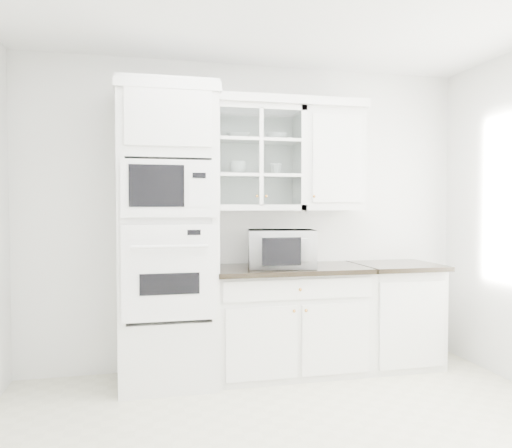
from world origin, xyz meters
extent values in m
cube|color=white|center=(0.00, 1.74, 1.35)|extent=(4.00, 0.02, 2.70)
cube|color=white|center=(-0.75, 1.43, 1.20)|extent=(0.76, 0.65, 2.40)
cube|color=white|center=(-0.75, 1.09, 0.94)|extent=(0.70, 0.03, 0.72)
cube|color=black|center=(-0.75, 1.07, 0.86)|extent=(0.44, 0.01, 0.16)
cube|color=white|center=(-0.75, 1.09, 1.56)|extent=(0.70, 0.03, 0.43)
cube|color=black|center=(-0.84, 1.07, 1.58)|extent=(0.40, 0.01, 0.31)
cube|color=white|center=(0.28, 1.45, 0.44)|extent=(1.30, 0.60, 0.88)
cube|color=#2F2618|center=(0.28, 1.42, 0.90)|extent=(1.32, 0.67, 0.04)
cube|color=white|center=(1.28, 1.45, 0.44)|extent=(0.70, 0.60, 0.88)
cube|color=#2F2618|center=(1.28, 1.42, 0.90)|extent=(0.72, 0.67, 0.04)
cube|color=white|center=(0.03, 1.58, 1.85)|extent=(0.80, 0.33, 0.90)
cube|color=white|center=(0.03, 1.58, 1.70)|extent=(0.74, 0.29, 0.02)
cube|color=white|center=(0.03, 1.58, 2.00)|extent=(0.74, 0.29, 0.02)
cube|color=white|center=(0.71, 1.58, 1.85)|extent=(0.55, 0.33, 0.90)
cube|color=white|center=(-0.07, 1.56, 2.33)|extent=(2.14, 0.38, 0.07)
imported|color=white|center=(0.20, 1.39, 1.08)|extent=(0.62, 0.55, 0.32)
imported|color=white|center=(-0.13, 1.57, 2.04)|extent=(0.24, 0.24, 0.05)
imported|color=white|center=(0.21, 1.58, 2.04)|extent=(0.22, 0.22, 0.06)
imported|color=white|center=(-0.14, 1.58, 1.77)|extent=(0.14, 0.14, 0.11)
imported|color=white|center=(0.20, 1.57, 1.76)|extent=(0.12, 0.12, 0.10)
camera|label=1|loc=(-0.95, -2.65, 1.43)|focal=35.00mm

